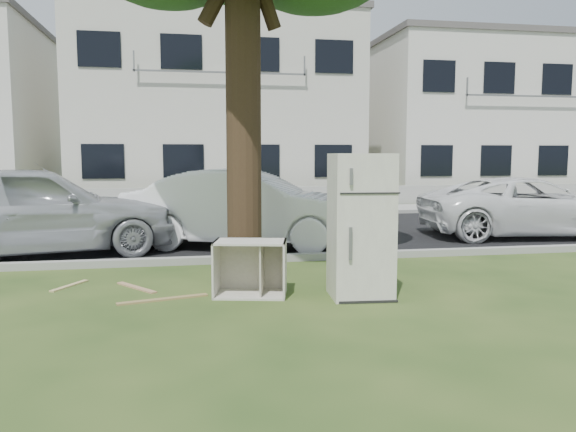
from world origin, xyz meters
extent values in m
plane|color=#254017|center=(0.00, 0.00, 0.00)|extent=(120.00, 120.00, 0.00)
cube|color=black|center=(0.00, 6.00, 0.01)|extent=(120.00, 7.00, 0.01)
cube|color=gray|center=(0.00, 2.45, 0.00)|extent=(120.00, 0.18, 0.12)
cube|color=gray|center=(0.00, 9.55, 0.00)|extent=(120.00, 0.18, 0.12)
cube|color=gray|center=(0.00, 11.00, 0.01)|extent=(120.00, 2.80, 0.01)
cube|color=gray|center=(0.00, 12.60, 0.35)|extent=(120.00, 0.15, 0.70)
cylinder|color=black|center=(-0.40, 1.80, 2.60)|extent=(0.54, 0.54, 5.20)
cube|color=beige|center=(0.00, 17.50, 3.60)|extent=(11.00, 8.00, 7.20)
cube|color=#595451|center=(0.00, 17.50, 7.32)|extent=(11.22, 8.16, 0.24)
cube|color=silver|center=(12.00, 17.50, 3.30)|extent=(10.00, 8.00, 6.60)
cube|color=#595451|center=(12.00, 17.50, 6.72)|extent=(10.20, 8.16, 0.24)
cube|color=beige|center=(0.89, -0.11, 0.92)|extent=(0.80, 0.75, 1.83)
cube|color=beige|center=(-0.49, 0.20, 0.36)|extent=(1.02, 0.75, 0.72)
cube|color=olive|center=(-1.60, 0.14, 0.01)|extent=(1.12, 0.38, 0.02)
cube|color=tan|center=(-1.99, 0.85, 0.01)|extent=(0.59, 0.74, 0.02)
cube|color=tan|center=(-2.91, 1.14, 0.01)|extent=(0.41, 0.66, 0.02)
imported|color=white|center=(-0.12, 4.00, 0.77)|extent=(4.95, 3.12, 1.54)
imported|color=white|center=(6.25, 4.40, 0.66)|extent=(4.96, 2.69, 1.32)
imported|color=#B5B7BD|center=(-4.00, 3.72, 0.84)|extent=(5.29, 3.10, 1.69)
camera|label=1|loc=(-1.28, -6.91, 1.81)|focal=35.00mm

